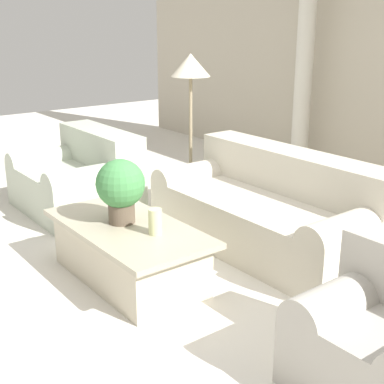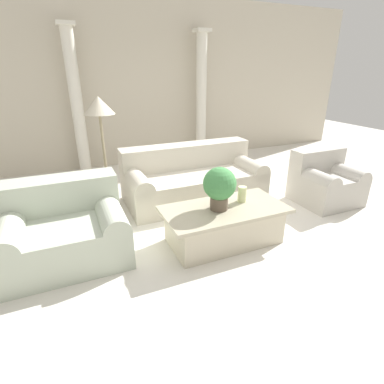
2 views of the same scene
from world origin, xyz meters
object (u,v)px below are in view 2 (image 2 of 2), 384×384
at_px(floor_lamp, 99,113).
at_px(armchair, 325,181).
at_px(sofa_long, 193,178).
at_px(coffee_table, 224,224).
at_px(potted_plant, 220,186).
at_px(loveseat, 64,228).

xyz_separation_m(floor_lamp, armchair, (3.04, -1.00, -1.04)).
relative_size(sofa_long, floor_lamp, 1.31).
height_order(sofa_long, coffee_table, sofa_long).
bearing_deg(sofa_long, potted_plant, -101.20).
height_order(loveseat, coffee_table, loveseat).
bearing_deg(potted_plant, sofa_long, 78.80).
relative_size(sofa_long, coffee_table, 1.46).
xyz_separation_m(loveseat, coffee_table, (1.69, -0.44, -0.11)).
bearing_deg(loveseat, potted_plant, -15.10).
relative_size(loveseat, potted_plant, 2.54).
relative_size(sofa_long, armchair, 2.42).
bearing_deg(sofa_long, coffee_table, -97.92).
relative_size(coffee_table, potted_plant, 2.90).
bearing_deg(loveseat, sofa_long, 25.25).
distance_m(potted_plant, floor_lamp, 1.85).
relative_size(sofa_long, loveseat, 1.68).
bearing_deg(potted_plant, armchair, 11.40).
bearing_deg(armchair, floor_lamp, 161.73).
height_order(potted_plant, floor_lamp, floor_lamp).
xyz_separation_m(sofa_long, coffee_table, (-0.18, -1.32, -0.10)).
xyz_separation_m(loveseat, floor_lamp, (0.61, 0.98, 1.03)).
bearing_deg(sofa_long, floor_lamp, 175.75).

